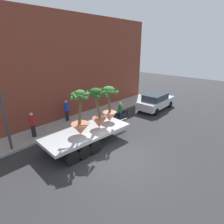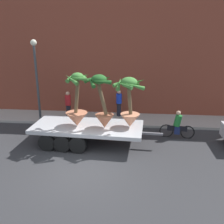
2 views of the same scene
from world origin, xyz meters
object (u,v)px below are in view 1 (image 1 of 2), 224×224
at_px(flatbed_trailer, 83,135).
at_px(pedestrian_far_left, 33,124).
at_px(pedestrian_near_gate, 67,110).
at_px(street_lamp, 1,99).
at_px(cyclist, 120,112).
at_px(potted_palm_rear, 98,110).
at_px(potted_palm_front, 80,119).
at_px(potted_palm_middle, 109,104).
at_px(parked_car, 156,101).

relative_size(flatbed_trailer, pedestrian_far_left, 3.81).
bearing_deg(pedestrian_near_gate, flatbed_trailer, -111.23).
bearing_deg(street_lamp, cyclist, -10.79).
xyz_separation_m(pedestrian_near_gate, pedestrian_far_left, (-3.13, -0.71, 0.00)).
xyz_separation_m(flatbed_trailer, pedestrian_far_left, (-1.60, 3.24, 0.28)).
xyz_separation_m(potted_palm_rear, cyclist, (3.80, 1.37, -1.52)).
bearing_deg(potted_palm_front, flatbed_trailer, 24.60).
height_order(potted_palm_rear, pedestrian_near_gate, potted_palm_rear).
distance_m(potted_palm_middle, potted_palm_front, 2.56).
relative_size(potted_palm_front, street_lamp, 0.55).
bearing_deg(potted_palm_front, potted_palm_middle, 2.64).
bearing_deg(pedestrian_far_left, potted_palm_middle, -39.53).
xyz_separation_m(potted_palm_middle, parked_car, (6.88, 0.30, -1.39)).
relative_size(flatbed_trailer, cyclist, 3.54).
relative_size(potted_palm_front, parked_car, 0.59).
height_order(potted_palm_middle, pedestrian_far_left, potted_palm_middle).
xyz_separation_m(flatbed_trailer, pedestrian_near_gate, (1.54, 3.95, 0.28)).
relative_size(flatbed_trailer, potted_palm_front, 2.46).
xyz_separation_m(cyclist, street_lamp, (-8.08, 1.54, 2.56)).
xyz_separation_m(flatbed_trailer, potted_palm_middle, (2.32, 0.01, 1.46)).
xyz_separation_m(potted_palm_rear, potted_palm_middle, (1.28, 0.24, 0.03)).
bearing_deg(pedestrian_far_left, potted_palm_rear, -52.75).
xyz_separation_m(pedestrian_near_gate, street_lamp, (-4.78, -1.27, 2.19)).
xyz_separation_m(flatbed_trailer, street_lamp, (-3.24, 2.69, 2.47)).
bearing_deg(potted_palm_rear, street_lamp, 145.78).
relative_size(cyclist, parked_car, 0.41).
distance_m(flatbed_trailer, pedestrian_far_left, 3.62).
height_order(flatbed_trailer, cyclist, cyclist).
height_order(potted_palm_front, cyclist, potted_palm_front).
bearing_deg(potted_palm_front, parked_car, 2.54).
relative_size(potted_palm_rear, potted_palm_front, 0.98).
relative_size(potted_palm_rear, cyclist, 1.41).
bearing_deg(street_lamp, pedestrian_far_left, 18.63).
xyz_separation_m(potted_palm_middle, cyclist, (2.53, 1.13, -1.55)).
distance_m(potted_palm_rear, pedestrian_far_left, 4.50).
xyz_separation_m(flatbed_trailer, cyclist, (4.84, 1.15, -0.09)).
xyz_separation_m(potted_palm_front, parked_car, (9.43, 0.42, -1.10)).
height_order(potted_palm_rear, cyclist, potted_palm_rear).
distance_m(potted_palm_rear, potted_palm_front, 1.30).
height_order(parked_car, pedestrian_far_left, pedestrian_far_left).
bearing_deg(cyclist, street_lamp, 169.21).
xyz_separation_m(potted_palm_middle, potted_palm_front, (-2.55, -0.12, -0.29)).
xyz_separation_m(potted_palm_front, pedestrian_near_gate, (1.77, 4.06, -0.89)).
bearing_deg(parked_car, flatbed_trailer, -178.05).
xyz_separation_m(potted_palm_rear, parked_car, (8.16, 0.54, -1.36)).
bearing_deg(cyclist, potted_palm_middle, -155.84).
height_order(potted_palm_rear, parked_car, potted_palm_rear).
xyz_separation_m(cyclist, pedestrian_far_left, (-6.44, 2.10, 0.37)).
bearing_deg(potted_palm_rear, parked_car, 3.77).
bearing_deg(pedestrian_near_gate, potted_palm_rear, -96.81).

